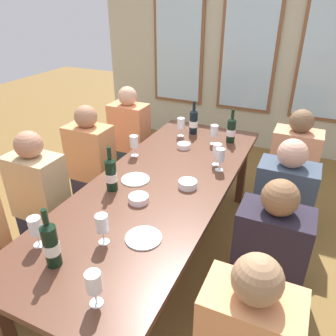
{
  "coord_description": "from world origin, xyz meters",
  "views": [
    {
      "loc": [
        0.87,
        -1.77,
        1.91
      ],
      "look_at": [
        0.0,
        0.14,
        0.79
      ],
      "focal_mm": 35.09,
      "sensor_mm": 36.0,
      "label": 1
    }
  ],
  "objects": [
    {
      "name": "seated_person_7",
      "position": [
        0.81,
        0.91,
        0.53
      ],
      "size": [
        0.38,
        0.24,
        1.11
      ],
      "color": "#2D3442",
      "rests_on": "ground"
    },
    {
      "name": "wine_glass_1",
      "position": [
        -0.19,
        0.85,
        0.86
      ],
      "size": [
        0.07,
        0.07,
        0.17
      ],
      "color": "white",
      "rests_on": "dining_table"
    },
    {
      "name": "dining_table",
      "position": [
        0.0,
        0.0,
        0.67
      ],
      "size": [
        0.9,
        2.43,
        0.74
      ],
      "color": "#523021",
      "rests_on": "ground"
    },
    {
      "name": "seated_person_5",
      "position": [
        0.81,
        0.26,
        0.53
      ],
      "size": [
        0.38,
        0.24,
        1.11
      ],
      "color": "#2E2D2B",
      "rests_on": "ground"
    },
    {
      "name": "wine_glass_4",
      "position": [
        -0.37,
        0.3,
        0.86
      ],
      "size": [
        0.07,
        0.07,
        0.17
      ],
      "color": "white",
      "rests_on": "dining_table"
    },
    {
      "name": "wine_glass_8",
      "position": [
        0.28,
        0.43,
        0.86
      ],
      "size": [
        0.07,
        0.07,
        0.17
      ],
      "color": "white",
      "rests_on": "dining_table"
    },
    {
      "name": "wine_glass_0",
      "position": [
        0.14,
        0.79,
        0.86
      ],
      "size": [
        0.07,
        0.07,
        0.17
      ],
      "color": "white",
      "rests_on": "dining_table"
    },
    {
      "name": "wine_glass_2",
      "position": [
        -0.3,
        -0.84,
        0.86
      ],
      "size": [
        0.07,
        0.07,
        0.17
      ],
      "color": "white",
      "rests_on": "dining_table"
    },
    {
      "name": "seated_person_4",
      "position": [
        -0.81,
        0.29,
        0.53
      ],
      "size": [
        0.38,
        0.24,
        1.11
      ],
      "color": "#302836",
      "rests_on": "ground"
    },
    {
      "name": "wine_glass_5",
      "position": [
        0.19,
        -1.02,
        0.86
      ],
      "size": [
        0.07,
        0.07,
        0.17
      ],
      "color": "white",
      "rests_on": "dining_table"
    },
    {
      "name": "tasting_bowl_2",
      "position": [
        -0.07,
        0.61,
        0.76
      ],
      "size": [
        0.11,
        0.11,
        0.04
      ],
      "primitive_type": "cylinder",
      "color": "white",
      "rests_on": "dining_table"
    },
    {
      "name": "wine_glass_7",
      "position": [
        -0.0,
        -0.68,
        0.86
      ],
      "size": [
        0.07,
        0.07,
        0.17
      ],
      "color": "white",
      "rests_on": "dining_table"
    },
    {
      "name": "wine_bottle_0",
      "position": [
        -0.11,
        0.96,
        0.86
      ],
      "size": [
        0.08,
        0.08,
        0.31
      ],
      "color": "black",
      "rests_on": "dining_table"
    },
    {
      "name": "back_wall_with_windows",
      "position": [
        0.0,
        2.6,
        1.45
      ],
      "size": [
        4.1,
        0.1,
        2.9
      ],
      "color": "#BCB698",
      "rests_on": "ground"
    },
    {
      "name": "white_plate_0",
      "position": [
        0.18,
        -0.57,
        0.74
      ],
      "size": [
        0.2,
        0.2,
        0.01
      ],
      "primitive_type": "cylinder",
      "color": "white",
      "rests_on": "dining_table"
    },
    {
      "name": "wine_bottle_1",
      "position": [
        -0.13,
        -0.92,
        0.86
      ],
      "size": [
        0.08,
        0.08,
        0.32
      ],
      "color": "black",
      "rests_on": "dining_table"
    },
    {
      "name": "tasting_bowl_0",
      "position": [
        0.2,
        0.02,
        0.76
      ],
      "size": [
        0.13,
        0.13,
        0.05
      ],
      "primitive_type": "cylinder",
      "color": "white",
      "rests_on": "dining_table"
    },
    {
      "name": "wine_bottle_2",
      "position": [
        0.26,
        0.9,
        0.85
      ],
      "size": [
        0.08,
        0.08,
        0.3
      ],
      "color": "black",
      "rests_on": "dining_table"
    },
    {
      "name": "seated_person_2",
      "position": [
        -0.81,
        -0.34,
        0.53
      ],
      "size": [
        0.38,
        0.24,
        1.11
      ],
      "color": "#22243A",
      "rests_on": "ground"
    },
    {
      "name": "wine_glass_3",
      "position": [
        0.32,
        0.35,
        0.86
      ],
      "size": [
        0.07,
        0.07,
        0.17
      ],
      "color": "white",
      "rests_on": "dining_table"
    },
    {
      "name": "seated_person_6",
      "position": [
        -0.81,
        0.95,
        0.53
      ],
      "size": [
        0.38,
        0.24,
        1.11
      ],
      "color": "#27373D",
      "rests_on": "ground"
    },
    {
      "name": "white_plate_1",
      "position": [
        -0.17,
        -0.04,
        0.74
      ],
      "size": [
        0.2,
        0.2,
        0.01
      ],
      "primitive_type": "cylinder",
      "color": "white",
      "rests_on": "dining_table"
    },
    {
      "name": "ground_plane",
      "position": [
        0.0,
        0.0,
        0.0
      ],
      "size": [
        12.0,
        12.0,
        0.0
      ],
      "primitive_type": "plane",
      "color": "brown"
    },
    {
      "name": "wine_bottle_3",
      "position": [
        -0.25,
        -0.21,
        0.86
      ],
      "size": [
        0.08,
        0.08,
        0.31
      ],
      "color": "black",
      "rests_on": "dining_table"
    },
    {
      "name": "tasting_bowl_1",
      "position": [
        -0.02,
        -0.27,
        0.76
      ],
      "size": [
        0.13,
        0.13,
        0.04
      ],
      "primitive_type": "cylinder",
      "color": "white",
      "rests_on": "dining_table"
    },
    {
      "name": "seated_person_3",
      "position": [
        0.81,
        -0.3,
        0.53
      ],
      "size": [
        0.38,
        0.24,
        1.11
      ],
      "color": "#243038",
      "rests_on": "ground"
    }
  ]
}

